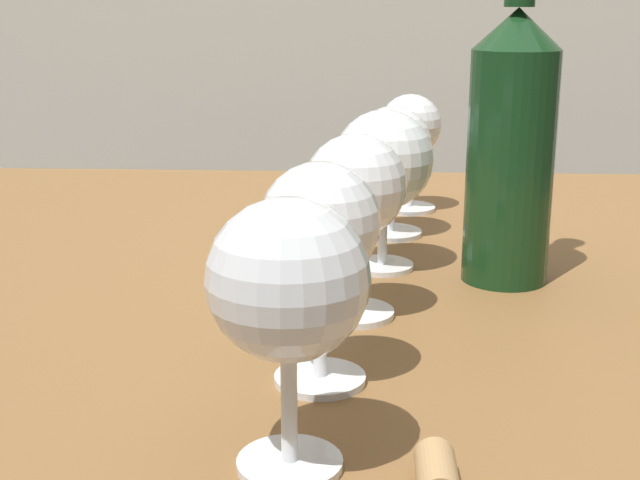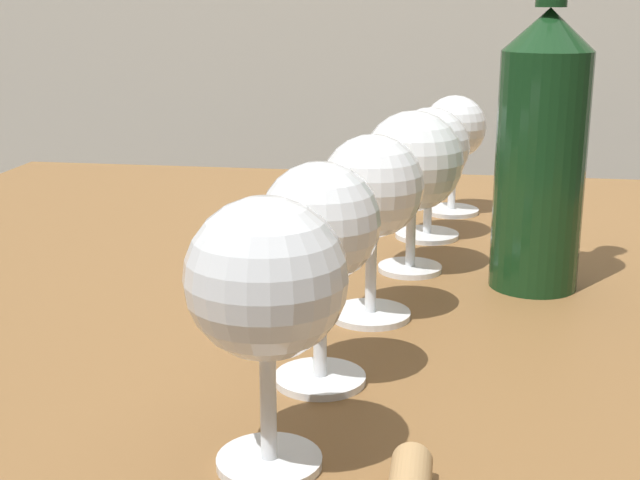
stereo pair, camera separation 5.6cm
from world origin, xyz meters
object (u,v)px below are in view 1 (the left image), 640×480
wine_glass_white (355,190)px  wine_glass_empty (384,163)px  wine_bottle (511,141)px  wine_glass_chardonnay (410,130)px  wine_glass_rose (291,285)px  wine_glass_amber (392,149)px  wine_glass_cabernet (320,229)px  cork (437,476)px

wine_glass_white → wine_glass_empty: bearing=79.1°
wine_bottle → wine_glass_chardonnay: bearing=105.7°
wine_glass_rose → wine_glass_chardonnay: (0.09, 0.60, -0.01)m
wine_glass_amber → wine_glass_white: bearing=-98.2°
wine_glass_white → wine_glass_empty: size_ratio=0.98×
wine_glass_cabernet → wine_glass_white: (0.02, 0.13, -0.00)m
wine_glass_cabernet → wine_bottle: wine_bottle is taller
wine_glass_cabernet → wine_glass_white: bearing=80.6°
wine_glass_empty → wine_bottle: 0.12m
wine_glass_rose → cork: 0.12m
wine_glass_white → wine_glass_chardonnay: bearing=80.6°
wine_glass_cabernet → wine_glass_chardonnay: 0.50m
wine_glass_empty → wine_glass_chardonnay: bearing=81.4°
wine_glass_white → cork: 0.28m
wine_glass_empty → cork: wine_glass_empty is taller
wine_glass_white → wine_bottle: 0.17m
wine_glass_chardonnay → cork: wine_glass_chardonnay is taller
wine_glass_white → wine_bottle: size_ratio=0.45×
wine_glass_amber → wine_bottle: bearing=-56.5°
wine_glass_chardonnay → wine_glass_amber: bearing=-102.0°
wine_glass_rose → wine_glass_empty: wine_glass_rose is taller
wine_bottle → wine_glass_cabernet: bearing=-124.3°
wine_glass_amber → cork: size_ratio=3.31×
wine_glass_cabernet → wine_glass_white: 0.13m
wine_glass_white → wine_bottle: (0.13, 0.10, 0.02)m
wine_glass_cabernet → wine_glass_white: size_ratio=1.01×
wine_glass_chardonnay → wine_glass_rose: bearing=-98.6°
wine_glass_rose → wine_glass_amber: (0.07, 0.49, -0.01)m
wine_bottle → cork: 0.39m
wine_glass_amber → wine_bottle: 0.18m
wine_glass_rose → wine_bottle: (0.17, 0.34, 0.02)m
cork → wine_glass_white: bearing=100.0°
wine_glass_rose → wine_glass_chardonnay: wine_glass_rose is taller
wine_glass_rose → wine_glass_amber: bearing=82.2°
cork → wine_glass_rose: bearing=163.4°
wine_glass_chardonnay → wine_bottle: (0.07, -0.26, 0.03)m
wine_glass_cabernet → wine_glass_empty: wine_glass_empty is taller
wine_glass_cabernet → wine_glass_empty: 0.26m
wine_glass_amber → wine_glass_chardonnay: same height
wine_glass_chardonnay → cork: size_ratio=3.32×
wine_glass_white → wine_bottle: bearing=36.9°
wine_glass_amber → wine_bottle: wine_bottle is taller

